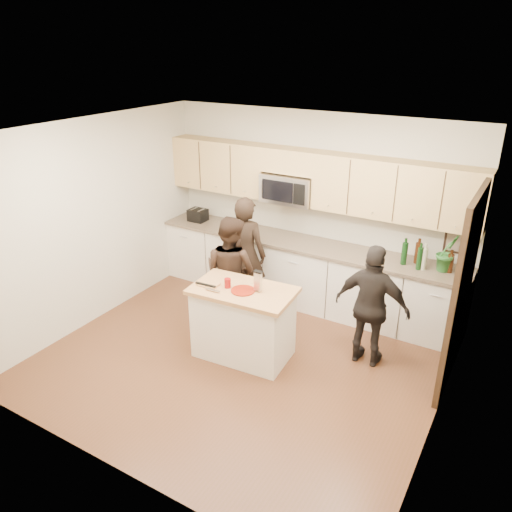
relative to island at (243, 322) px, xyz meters
The scene contains 21 objects.
floor 0.47m from the island, 74.65° to the right, with size 4.50×4.50×0.00m, color #532E1C.
room_shell 1.28m from the island, 74.65° to the right, with size 4.52×4.02×2.71m.
back_cabinetry 1.59m from the island, 89.01° to the left, with size 4.50×0.66×0.94m.
upper_cabinetry 2.22m from the island, 87.99° to the left, with size 4.50×0.33×0.75m.
microwave 2.10m from the island, 99.45° to the left, with size 0.76×0.41×0.40m.
doorway 2.50m from the island, 19.51° to the left, with size 0.06×1.25×2.20m.
framed_picture 2.85m from the island, 43.61° to the left, with size 0.30×0.03×0.38m.
dish_towel 1.71m from the island, 123.36° to the left, with size 0.34×0.60×0.48m.
island is the anchor object (origin of this frame).
red_plate 0.46m from the island, 57.02° to the right, with size 0.28×0.28×0.02m, color maroon.
box_grater 0.61m from the island, 11.83° to the left, with size 0.10×0.06×0.24m.
drink_glass 0.53m from the island, 162.85° to the right, with size 0.08×0.08×0.11m, color maroon.
cutting_board 0.61m from the island, 163.20° to the right, with size 0.23×0.17×0.02m, color #B8814C.
tongs 0.65m from the island, 157.43° to the right, with size 0.27×0.03×0.02m, color black.
knife 0.58m from the island, 139.21° to the right, with size 0.19×0.03×0.01m, color silver.
toaster 2.46m from the island, 138.97° to the left, with size 0.27×0.23×0.19m.
bottle_cluster 2.37m from the island, 43.67° to the left, with size 0.62×0.26×0.35m.
orchid 2.62m from the island, 40.06° to the left, with size 0.27×0.22×0.49m, color #2B6829.
woman_left 1.25m from the island, 120.33° to the left, with size 0.60×0.39×1.65m, color black.
woman_center 0.83m from the island, 134.10° to the left, with size 0.74×0.58×1.53m, color black.
woman_right 1.52m from the island, 24.88° to the left, with size 0.88×0.37×1.50m, color black.
Camera 1 is at (2.71, -4.26, 3.56)m, focal length 35.00 mm.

